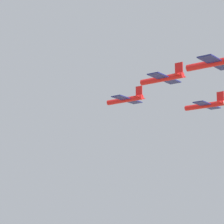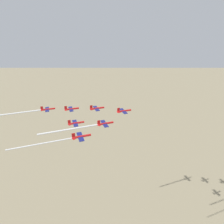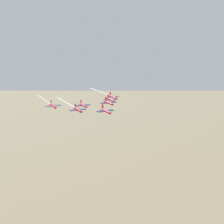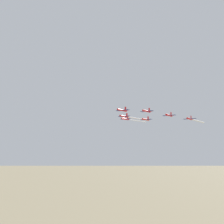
{
  "view_description": "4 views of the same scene",
  "coord_description": "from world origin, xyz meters",
  "px_view_note": "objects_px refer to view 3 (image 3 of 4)",
  "views": [
    {
      "loc": [
        -172.93,
        -4.69,
        97.72
      ],
      "look_at": [
        -35.03,
        8.99,
        127.39
      ],
      "focal_mm": 85.0,
      "sensor_mm": 36.0,
      "label": 1
    },
    {
      "loc": [
        30.3,
        -91.31,
        182.63
      ],
      "look_at": [
        -43.01,
        -2.25,
        130.23
      ],
      "focal_mm": 28.0,
      "sensor_mm": 36.0,
      "label": 2
    },
    {
      "loc": [
        107.87,
        101.47,
        172.42
      ],
      "look_at": [
        -40.27,
        7.79,
        129.27
      ],
      "focal_mm": 50.0,
      "sensor_mm": 36.0,
      "label": 3
    },
    {
      "loc": [
        -46.56,
        162.38,
        106.81
      ],
      "look_at": [
        -29.6,
        -0.89,
        129.61
      ],
      "focal_mm": 35.0,
      "sensor_mm": 36.0,
      "label": 4
    }
  ],
  "objects_px": {
    "jet_0": "(106,111)",
    "jet_6": "(113,97)",
    "jet_2": "(78,110)",
    "jet_1": "(108,103)",
    "jet_5": "(53,106)",
    "jet_3": "(111,100)",
    "jet_4": "(83,105)"
  },
  "relations": [
    {
      "from": "jet_1",
      "to": "jet_5",
      "type": "xyz_separation_m",
      "value": [
        17.71,
        -31.5,
        -2.5
      ]
    },
    {
      "from": "jet_2",
      "to": "jet_3",
      "type": "xyz_separation_m",
      "value": [
        -36.13,
        1.0,
        0.22
      ]
    },
    {
      "from": "jet_2",
      "to": "jet_3",
      "type": "relative_size",
      "value": 1.0
    },
    {
      "from": "jet_0",
      "to": "jet_3",
      "type": "height_order",
      "value": "jet_0"
    },
    {
      "from": "jet_4",
      "to": "jet_5",
      "type": "relative_size",
      "value": 1.0
    },
    {
      "from": "jet_3",
      "to": "jet_5",
      "type": "relative_size",
      "value": 1.0
    },
    {
      "from": "jet_6",
      "to": "jet_1",
      "type": "bearing_deg",
      "value": 59.53
    },
    {
      "from": "jet_2",
      "to": "jet_4",
      "type": "bearing_deg",
      "value": -120.47
    },
    {
      "from": "jet_3",
      "to": "jet_6",
      "type": "relative_size",
      "value": 1.0
    },
    {
      "from": "jet_2",
      "to": "jet_6",
      "type": "bearing_deg",
      "value": -139.64
    },
    {
      "from": "jet_1",
      "to": "jet_3",
      "type": "xyz_separation_m",
      "value": [
        -18.18,
        -9.84,
        -2.24
      ]
    },
    {
      "from": "jet_5",
      "to": "jet_6",
      "type": "height_order",
      "value": "jet_5"
    },
    {
      "from": "jet_0",
      "to": "jet_6",
      "type": "bearing_deg",
      "value": -120.47
    },
    {
      "from": "jet_2",
      "to": "jet_5",
      "type": "height_order",
      "value": "jet_2"
    },
    {
      "from": "jet_2",
      "to": "jet_5",
      "type": "xyz_separation_m",
      "value": [
        -0.24,
        -20.67,
        -0.04
      ]
    },
    {
      "from": "jet_0",
      "to": "jet_4",
      "type": "bearing_deg",
      "value": -90.0
    },
    {
      "from": "jet_2",
      "to": "jet_6",
      "type": "relative_size",
      "value": 1.0
    },
    {
      "from": "jet_5",
      "to": "jet_0",
      "type": "bearing_deg",
      "value": 120.47
    },
    {
      "from": "jet_3",
      "to": "jet_4",
      "type": "height_order",
      "value": "jet_3"
    },
    {
      "from": "jet_0",
      "to": "jet_3",
      "type": "xyz_separation_m",
      "value": [
        -36.36,
        -19.67,
        -1.83
      ]
    },
    {
      "from": "jet_0",
      "to": "jet_6",
      "type": "xyz_separation_m",
      "value": [
        -54.54,
        -29.51,
        -3.8
      ]
    },
    {
      "from": "jet_1",
      "to": "jet_5",
      "type": "distance_m",
      "value": 36.23
    },
    {
      "from": "jet_0",
      "to": "jet_5",
      "type": "bearing_deg",
      "value": -59.53
    },
    {
      "from": "jet_1",
      "to": "jet_4",
      "type": "xyz_separation_m",
      "value": [
        -0.24,
        -20.67,
        -4.26
      ]
    },
    {
      "from": "jet_0",
      "to": "jet_6",
      "type": "distance_m",
      "value": 62.13
    },
    {
      "from": "jet_2",
      "to": "jet_4",
      "type": "distance_m",
      "value": 20.75
    },
    {
      "from": "jet_1",
      "to": "jet_3",
      "type": "relative_size",
      "value": 1.0
    },
    {
      "from": "jet_1",
      "to": "jet_6",
      "type": "xyz_separation_m",
      "value": [
        -36.36,
        -19.67,
        -4.22
      ]
    },
    {
      "from": "jet_1",
      "to": "jet_5",
      "type": "height_order",
      "value": "jet_1"
    },
    {
      "from": "jet_3",
      "to": "jet_5",
      "type": "distance_m",
      "value": 41.92
    },
    {
      "from": "jet_6",
      "to": "jet_2",
      "type": "bearing_deg",
      "value": 40.36
    },
    {
      "from": "jet_2",
      "to": "jet_6",
      "type": "xyz_separation_m",
      "value": [
        -54.31,
        -8.84,
        -1.76
      ]
    }
  ]
}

